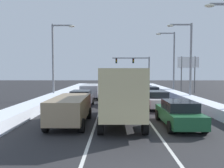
# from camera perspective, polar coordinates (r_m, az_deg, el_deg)

# --- Properties ---
(ground_plane) EXTENTS (120.00, 120.00, 0.00)m
(ground_plane) POSITION_cam_1_polar(r_m,az_deg,el_deg) (20.94, 2.02, -5.52)
(ground_plane) COLOR #28282B
(lane_stripe_between_right_lane_and_center_lane) EXTENTS (0.14, 41.73, 0.01)m
(lane_stripe_between_right_lane_and_center_lane) POSITION_cam_1_polar(r_m,az_deg,el_deg) (24.79, 5.70, -4.15)
(lane_stripe_between_right_lane_and_center_lane) COLOR silver
(lane_stripe_between_right_lane_and_center_lane) RESTS_ON ground
(lane_stripe_between_center_lane_and_left_lane) EXTENTS (0.14, 41.73, 0.01)m
(lane_stripe_between_center_lane_and_left_lane) POSITION_cam_1_polar(r_m,az_deg,el_deg) (24.71, -2.19, -4.16)
(lane_stripe_between_center_lane_and_left_lane) COLOR silver
(lane_stripe_between_center_lane_and_left_lane) RESTS_ON ground
(snow_bank_right_shoulder) EXTENTS (1.49, 41.73, 0.74)m
(snow_bank_right_shoulder) POSITION_cam_1_polar(r_m,az_deg,el_deg) (25.79, 17.53, -3.18)
(snow_bank_right_shoulder) COLOR silver
(snow_bank_right_shoulder) RESTS_ON ground
(snow_bank_left_shoulder) EXTENTS (1.75, 41.73, 0.74)m
(snow_bank_left_shoulder) POSITION_cam_1_polar(r_m,az_deg,el_deg) (25.46, -14.22, -3.21)
(snow_bank_left_shoulder) COLOR silver
(snow_bank_left_shoulder) RESTS_ON ground
(sedan_green_right_lane_nearest) EXTENTS (2.00, 4.50, 1.51)m
(sedan_green_right_lane_nearest) POSITION_cam_1_polar(r_m,az_deg,el_deg) (13.30, 17.22, -7.42)
(sedan_green_right_lane_nearest) COLOR #1E5633
(sedan_green_right_lane_nearest) RESTS_ON ground
(sedan_white_right_lane_second) EXTENTS (2.00, 4.50, 1.51)m
(sedan_white_right_lane_second) POSITION_cam_1_polar(r_m,az_deg,el_deg) (19.41, 11.71, -4.00)
(sedan_white_right_lane_second) COLOR silver
(sedan_white_right_lane_second) RESTS_ON ground
(sedan_navy_right_lane_third) EXTENTS (2.00, 4.50, 1.51)m
(sedan_navy_right_lane_third) POSITION_cam_1_polar(r_m,az_deg,el_deg) (25.14, 9.96, -2.34)
(sedan_navy_right_lane_third) COLOR navy
(sedan_navy_right_lane_third) RESTS_ON ground
(box_truck_center_lane_nearest) EXTENTS (2.53, 7.20, 3.36)m
(box_truck_center_lane_nearest) POSITION_cam_1_polar(r_m,az_deg,el_deg) (13.26, 2.42, -2.35)
(box_truck_center_lane_nearest) COLOR maroon
(box_truck_center_lane_nearest) RESTS_ON ground
(sedan_maroon_center_lane_second) EXTENTS (2.00, 4.50, 1.51)m
(sedan_maroon_center_lane_second) POSITION_cam_1_polar(r_m,az_deg,el_deg) (21.45, 1.91, -3.25)
(sedan_maroon_center_lane_second) COLOR maroon
(sedan_maroon_center_lane_second) RESTS_ON ground
(suv_black_center_lane_third) EXTENTS (2.16, 4.90, 1.67)m
(suv_black_center_lane_third) POSITION_cam_1_polar(r_m,az_deg,el_deg) (28.28, 2.03, -1.16)
(suv_black_center_lane_third) COLOR black
(suv_black_center_lane_third) RESTS_ON ground
(suv_tan_left_lane_nearest) EXTENTS (2.16, 4.90, 1.67)m
(suv_tan_left_lane_nearest) POSITION_cam_1_polar(r_m,az_deg,el_deg) (13.30, -11.02, -6.23)
(suv_tan_left_lane_nearest) COLOR #937F60
(suv_tan_left_lane_nearest) RESTS_ON ground
(sedan_charcoal_left_lane_second) EXTENTS (2.00, 4.50, 1.51)m
(sedan_charcoal_left_lane_second) POSITION_cam_1_polar(r_m,az_deg,el_deg) (19.76, -8.16, -3.84)
(sedan_charcoal_left_lane_second) COLOR #38383D
(sedan_charcoal_left_lane_second) RESTS_ON ground
(suv_silver_left_lane_third) EXTENTS (2.16, 4.90, 1.67)m
(suv_silver_left_lane_third) POSITION_cam_1_polar(r_m,az_deg,el_deg) (25.57, -5.63, -1.65)
(suv_silver_left_lane_third) COLOR #B7BABF
(suv_silver_left_lane_third) RESTS_ON ground
(traffic_light_gantry) EXTENTS (7.54, 0.47, 6.20)m
(traffic_light_gantry) POSITION_cam_1_polar(r_m,az_deg,el_deg) (43.73, 6.78, 4.94)
(traffic_light_gantry) COLOR slate
(traffic_light_gantry) RESTS_ON ground
(street_lamp_right_mid) EXTENTS (2.66, 0.36, 8.21)m
(street_lamp_right_mid) POSITION_cam_1_polar(r_m,az_deg,el_deg) (23.93, 19.34, 7.19)
(street_lamp_right_mid) COLOR gray
(street_lamp_right_mid) RESTS_ON ground
(street_lamp_right_far) EXTENTS (2.66, 0.36, 8.67)m
(street_lamp_right_far) POSITION_cam_1_polar(r_m,az_deg,el_deg) (31.30, 15.49, 6.72)
(street_lamp_right_far) COLOR gray
(street_lamp_right_far) RESTS_ON ground
(street_lamp_left_mid) EXTENTS (2.66, 0.36, 8.58)m
(street_lamp_left_mid) POSITION_cam_1_polar(r_m,az_deg,el_deg) (25.56, -14.61, 7.44)
(street_lamp_left_mid) COLOR gray
(street_lamp_left_mid) RESTS_ON ground
(roadside_sign_right) EXTENTS (3.20, 0.16, 5.50)m
(roadside_sign_right) POSITION_cam_1_polar(r_m,az_deg,el_deg) (34.28, 19.52, 4.45)
(roadside_sign_right) COLOR #59595B
(roadside_sign_right) RESTS_ON ground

